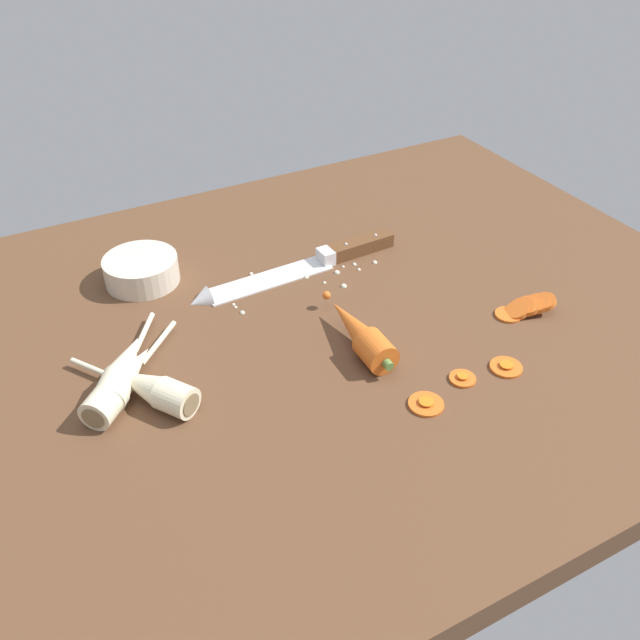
# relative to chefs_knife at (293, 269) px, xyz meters

# --- Properties ---
(ground_plane) EXTENTS (1.20, 0.90, 0.04)m
(ground_plane) POSITION_rel_chefs_knife_xyz_m (-0.03, -0.12, -0.03)
(ground_plane) COLOR brown
(chefs_knife) EXTENTS (0.35, 0.05, 0.04)m
(chefs_knife) POSITION_rel_chefs_knife_xyz_m (0.00, 0.00, 0.00)
(chefs_knife) COLOR silver
(chefs_knife) RESTS_ON ground_plane
(whole_carrot) EXTENTS (0.05, 0.18, 0.04)m
(whole_carrot) POSITION_rel_chefs_knife_xyz_m (-0.00, -0.20, 0.01)
(whole_carrot) COLOR #D6601E
(whole_carrot) RESTS_ON ground_plane
(parsnip_front) EXTENTS (0.16, 0.16, 0.04)m
(parsnip_front) POSITION_rel_chefs_knife_xyz_m (-0.30, -0.15, 0.01)
(parsnip_front) COLOR beige
(parsnip_front) RESTS_ON ground_plane
(parsnip_mid_left) EXTENTS (0.12, 0.17, 0.04)m
(parsnip_mid_left) POSITION_rel_chefs_knife_xyz_m (-0.29, -0.12, 0.01)
(parsnip_mid_left) COLOR beige
(parsnip_mid_left) RESTS_ON ground_plane
(parsnip_mid_right) EXTENTS (0.12, 0.17, 0.04)m
(parsnip_mid_right) POSITION_rel_chefs_knife_xyz_m (-0.28, -0.17, 0.01)
(parsnip_mid_right) COLOR beige
(parsnip_mid_right) RESTS_ON ground_plane
(carrot_slice_stack) EXTENTS (0.09, 0.05, 0.03)m
(carrot_slice_stack) POSITION_rel_chefs_knife_xyz_m (0.24, -0.25, 0.00)
(carrot_slice_stack) COLOR #D6601E
(carrot_slice_stack) RESTS_ON ground_plane
(carrot_slice_stray_near) EXTENTS (0.04, 0.04, 0.01)m
(carrot_slice_stray_near) POSITION_rel_chefs_knife_xyz_m (0.14, -0.33, -0.00)
(carrot_slice_stray_near) COLOR #D6601E
(carrot_slice_stray_near) RESTS_ON ground_plane
(carrot_slice_stray_mid) EXTENTS (0.04, 0.04, 0.01)m
(carrot_slice_stray_mid) POSITION_rel_chefs_knife_xyz_m (0.01, -0.34, -0.00)
(carrot_slice_stray_mid) COLOR #D6601E
(carrot_slice_stray_mid) RESTS_ON ground_plane
(carrot_slice_stray_far) EXTENTS (0.03, 0.03, 0.01)m
(carrot_slice_stray_far) POSITION_rel_chefs_knife_xyz_m (0.08, -0.32, -0.00)
(carrot_slice_stray_far) COLOR #D6601E
(carrot_slice_stray_far) RESTS_ON ground_plane
(prep_bowl) EXTENTS (0.11, 0.11, 0.04)m
(prep_bowl) POSITION_rel_chefs_knife_xyz_m (-0.21, 0.09, 0.01)
(prep_bowl) COLOR beige
(prep_bowl) RESTS_ON ground_plane
(mince_crumbs) EXTENTS (0.25, 0.10, 0.01)m
(mince_crumbs) POSITION_rel_chefs_knife_xyz_m (0.02, -0.03, -0.00)
(mince_crumbs) COLOR silver
(mince_crumbs) RESTS_ON ground_plane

